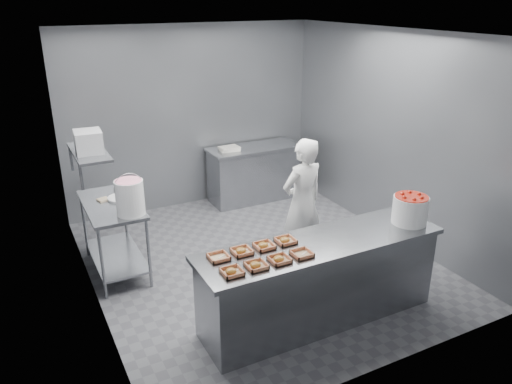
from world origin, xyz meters
TOP-DOWN VIEW (x-y plane):
  - floor at (0.00, 0.00)m, footprint 4.50×4.50m
  - ceiling at (0.00, 0.00)m, footprint 4.50×4.50m
  - wall_back at (0.00, 2.25)m, footprint 4.00×0.04m
  - wall_left at (-2.00, 0.00)m, footprint 0.04×4.50m
  - wall_right at (2.00, 0.00)m, footprint 0.04×4.50m
  - service_counter at (0.00, -1.35)m, footprint 2.60×0.70m
  - prep_table at (-1.65, 0.60)m, footprint 0.60×1.20m
  - back_counter at (0.90, 1.90)m, footprint 1.50×0.60m
  - wall_shelf at (-1.82, 0.60)m, footprint 0.35×0.90m
  - tray_0 at (-1.05, -1.50)m, footprint 0.19×0.18m
  - tray_1 at (-0.81, -1.50)m, footprint 0.19×0.18m
  - tray_2 at (-0.57, -1.50)m, footprint 0.19×0.18m
  - tray_3 at (-0.33, -1.50)m, footprint 0.19×0.18m
  - tray_4 at (-1.05, -1.20)m, footprint 0.19×0.18m
  - tray_5 at (-0.81, -1.20)m, footprint 0.19×0.18m
  - tray_6 at (-0.57, -1.20)m, footprint 0.19×0.18m
  - tray_7 at (-0.33, -1.20)m, footprint 0.19×0.18m
  - worker at (0.47, -0.24)m, footprint 0.64×0.47m
  - strawberry_tub at (1.08, -1.41)m, footprint 0.37×0.37m
  - glaze_bucket at (-1.51, 0.18)m, footprint 0.33×0.31m
  - bucket_lid at (-1.51, 0.68)m, footprint 0.38×0.38m
  - rag at (-1.71, 0.74)m, footprint 0.16×0.15m
  - appliance at (-1.82, 0.54)m, footprint 0.30×0.34m
  - paper_stack at (0.47, 1.90)m, footprint 0.32×0.25m

SIDE VIEW (x-z plane):
  - floor at x=0.00m, z-range 0.00..0.00m
  - back_counter at x=0.90m, z-range 0.00..0.90m
  - service_counter at x=0.00m, z-range 0.00..0.90m
  - prep_table at x=-1.65m, z-range 0.14..1.04m
  - worker at x=0.47m, z-range 0.00..1.62m
  - rag at x=-1.71m, z-range 0.90..0.92m
  - bucket_lid at x=-1.51m, z-range 0.90..0.92m
  - tray_3 at x=-0.33m, z-range 0.90..0.94m
  - tray_4 at x=-1.05m, z-range 0.90..0.94m
  - tray_0 at x=-1.05m, z-range 0.89..0.95m
  - tray_1 at x=-0.81m, z-range 0.89..0.95m
  - tray_2 at x=-0.57m, z-range 0.89..0.95m
  - tray_5 at x=-0.81m, z-range 0.89..0.95m
  - tray_6 at x=-0.57m, z-range 0.89..0.95m
  - tray_7 at x=-0.33m, z-range 0.89..0.95m
  - paper_stack at x=0.47m, z-range 0.90..0.96m
  - strawberry_tub at x=1.08m, z-range 0.91..1.22m
  - glaze_bucket at x=-1.51m, z-range 0.87..1.35m
  - wall_back at x=0.00m, z-range 0.00..2.80m
  - wall_left at x=-2.00m, z-range 0.00..2.80m
  - wall_right at x=2.00m, z-range 0.00..2.80m
  - wall_shelf at x=-1.82m, z-range 1.54..1.56m
  - appliance at x=-1.82m, z-range 1.56..1.81m
  - ceiling at x=0.00m, z-range 2.80..2.80m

